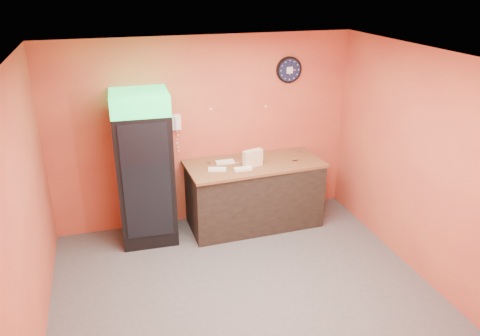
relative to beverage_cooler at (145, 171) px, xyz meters
name	(u,v)px	position (x,y,z in m)	size (l,w,h in m)	color
floor	(244,291)	(0.94, -1.60, -1.05)	(4.50, 4.50, 0.00)	#47474C
back_wall	(205,132)	(0.94, 0.40, 0.35)	(4.50, 0.02, 2.80)	#CC6239
left_wall	(24,214)	(-1.31, -1.60, 0.35)	(0.02, 4.00, 2.80)	#CC6239
right_wall	(419,165)	(3.19, -1.60, 0.35)	(0.02, 4.00, 2.80)	#CC6239
ceiling	(245,58)	(0.94, -1.60, 1.75)	(4.50, 4.00, 0.02)	white
beverage_cooler	(145,171)	(0.00, 0.00, 0.00)	(0.78, 0.80, 2.16)	black
prep_counter	(254,195)	(1.58, -0.03, -0.57)	(1.94, 0.86, 0.97)	black
wall_clock	(289,70)	(2.23, 0.37, 1.20)	(0.39, 0.06, 0.39)	black
wall_phone	(176,122)	(0.52, 0.35, 0.55)	(0.12, 0.11, 0.22)	white
butcher_paper	(254,164)	(1.58, -0.03, -0.06)	(1.99, 0.91, 0.04)	brown
sub_roll_stack	(253,158)	(1.51, -0.16, 0.08)	(0.31, 0.17, 0.25)	beige
wrapped_sandwich_left	(217,169)	(0.98, -0.17, -0.03)	(0.25, 0.10, 0.04)	white
wrapped_sandwich_mid	(243,169)	(1.33, -0.26, -0.03)	(0.25, 0.10, 0.04)	white
wrapped_sandwich_right	(225,162)	(1.15, 0.07, -0.03)	(0.27, 0.11, 0.04)	white
kitchen_tool	(243,161)	(1.41, 0.02, -0.02)	(0.05, 0.05, 0.05)	silver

